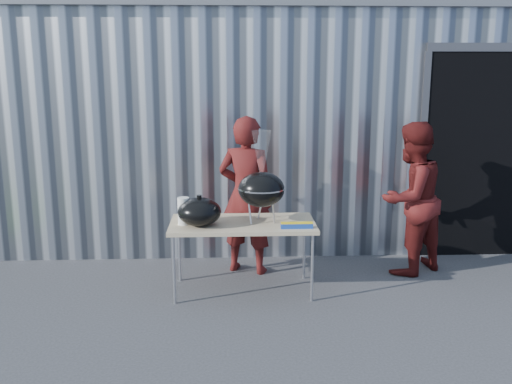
{
  "coord_description": "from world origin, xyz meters",
  "views": [
    {
      "loc": [
        -0.26,
        -5.07,
        2.33
      ],
      "look_at": [
        -0.0,
        0.72,
        1.05
      ],
      "focal_mm": 40.0,
      "sensor_mm": 36.0,
      "label": 1
    }
  ],
  "objects_px": {
    "kettle_grill": "(261,183)",
    "person_bystander": "(411,199)",
    "folding_table": "(243,226)",
    "person_cook": "(247,195)"
  },
  "relations": [
    {
      "from": "kettle_grill",
      "to": "person_bystander",
      "type": "height_order",
      "value": "person_bystander"
    },
    {
      "from": "kettle_grill",
      "to": "person_bystander",
      "type": "bearing_deg",
      "value": 15.8
    },
    {
      "from": "folding_table",
      "to": "kettle_grill",
      "type": "bearing_deg",
      "value": 0.02
    },
    {
      "from": "folding_table",
      "to": "person_cook",
      "type": "distance_m",
      "value": 0.63
    },
    {
      "from": "folding_table",
      "to": "person_bystander",
      "type": "bearing_deg",
      "value": 14.27
    },
    {
      "from": "kettle_grill",
      "to": "person_cook",
      "type": "xyz_separation_m",
      "value": [
        -0.14,
        0.6,
        -0.26
      ]
    },
    {
      "from": "person_bystander",
      "to": "kettle_grill",
      "type": "bearing_deg",
      "value": -17.91
    },
    {
      "from": "person_cook",
      "to": "person_bystander",
      "type": "bearing_deg",
      "value": -163.91
    },
    {
      "from": "kettle_grill",
      "to": "person_cook",
      "type": "bearing_deg",
      "value": 102.88
    },
    {
      "from": "folding_table",
      "to": "person_cook",
      "type": "bearing_deg",
      "value": 84.38
    }
  ]
}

